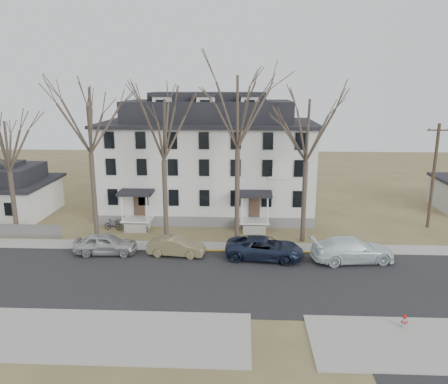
{
  "coord_description": "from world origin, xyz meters",
  "views": [
    {
      "loc": [
        1.53,
        -25.05,
        12.86
      ],
      "look_at": [
        -0.05,
        9.0,
        4.37
      ],
      "focal_mm": 35.0,
      "sensor_mm": 36.0,
      "label": 1
    }
  ],
  "objects_px": {
    "car_navy": "(265,249)",
    "bicycle_right": "(113,225)",
    "small_house": "(7,193)",
    "car_tan": "(176,247)",
    "tree_mid_left": "(163,125)",
    "tree_center": "(238,107)",
    "tree_bungalow": "(6,143)",
    "car_silver": "(106,244)",
    "tree_far_left": "(88,116)",
    "tree_mid_right": "(307,126)",
    "utility_pole_far": "(433,175)",
    "car_white": "(352,250)",
    "bicycle_left": "(140,227)",
    "fire_hydrant": "(404,322)",
    "boarding_house": "(209,160)"
  },
  "relations": [
    {
      "from": "small_house",
      "to": "bicycle_right",
      "type": "height_order",
      "value": "small_house"
    },
    {
      "from": "tree_mid_left",
      "to": "car_white",
      "type": "height_order",
      "value": "tree_mid_left"
    },
    {
      "from": "small_house",
      "to": "fire_hydrant",
      "type": "xyz_separation_m",
      "value": [
        32.25,
        -19.54,
        -1.84
      ]
    },
    {
      "from": "small_house",
      "to": "tree_mid_left",
      "type": "relative_size",
      "value": 0.68
    },
    {
      "from": "car_tan",
      "to": "utility_pole_far",
      "type": "bearing_deg",
      "value": -64.66
    },
    {
      "from": "tree_mid_left",
      "to": "car_white",
      "type": "bearing_deg",
      "value": -15.99
    },
    {
      "from": "utility_pole_far",
      "to": "fire_hydrant",
      "type": "relative_size",
      "value": 11.66
    },
    {
      "from": "tree_center",
      "to": "car_silver",
      "type": "height_order",
      "value": "tree_center"
    },
    {
      "from": "small_house",
      "to": "car_tan",
      "type": "bearing_deg",
      "value": -28.22
    },
    {
      "from": "boarding_house",
      "to": "car_navy",
      "type": "distance_m",
      "value": 13.95
    },
    {
      "from": "tree_mid_right",
      "to": "car_navy",
      "type": "bearing_deg",
      "value": -130.09
    },
    {
      "from": "utility_pole_far",
      "to": "fire_hydrant",
      "type": "distance_m",
      "value": 19.9
    },
    {
      "from": "car_tan",
      "to": "tree_center",
      "type": "bearing_deg",
      "value": -45.46
    },
    {
      "from": "tree_mid_left",
      "to": "car_tan",
      "type": "bearing_deg",
      "value": -68.94
    },
    {
      "from": "tree_mid_right",
      "to": "bicycle_right",
      "type": "xyz_separation_m",
      "value": [
        -16.64,
        1.89,
        -9.09
      ]
    },
    {
      "from": "tree_bungalow",
      "to": "car_silver",
      "type": "height_order",
      "value": "tree_bungalow"
    },
    {
      "from": "car_silver",
      "to": "car_navy",
      "type": "height_order",
      "value": "car_silver"
    },
    {
      "from": "car_navy",
      "to": "fire_hydrant",
      "type": "bearing_deg",
      "value": -136.38
    },
    {
      "from": "car_navy",
      "to": "fire_hydrant",
      "type": "height_order",
      "value": "car_navy"
    },
    {
      "from": "tree_far_left",
      "to": "bicycle_left",
      "type": "bearing_deg",
      "value": 27.31
    },
    {
      "from": "utility_pole_far",
      "to": "car_silver",
      "type": "relative_size",
      "value": 1.99
    },
    {
      "from": "car_tan",
      "to": "car_white",
      "type": "height_order",
      "value": "car_white"
    },
    {
      "from": "car_silver",
      "to": "fire_hydrant",
      "type": "height_order",
      "value": "car_silver"
    },
    {
      "from": "car_silver",
      "to": "car_white",
      "type": "height_order",
      "value": "car_white"
    },
    {
      "from": "car_silver",
      "to": "car_white",
      "type": "distance_m",
      "value": 18.71
    },
    {
      "from": "car_navy",
      "to": "bicycle_left",
      "type": "xyz_separation_m",
      "value": [
        -10.81,
        5.71,
        -0.34
      ]
    },
    {
      "from": "car_navy",
      "to": "utility_pole_far",
      "type": "bearing_deg",
      "value": -55.49
    },
    {
      "from": "tree_mid_left",
      "to": "tree_center",
      "type": "xyz_separation_m",
      "value": [
        6.0,
        0.0,
        1.48
      ]
    },
    {
      "from": "utility_pole_far",
      "to": "bicycle_left",
      "type": "height_order",
      "value": "utility_pole_far"
    },
    {
      "from": "tree_center",
      "to": "bicycle_right",
      "type": "xyz_separation_m",
      "value": [
        -11.14,
        1.89,
        -10.58
      ]
    },
    {
      "from": "tree_far_left",
      "to": "tree_mid_right",
      "type": "height_order",
      "value": "tree_far_left"
    },
    {
      "from": "tree_bungalow",
      "to": "car_silver",
      "type": "xyz_separation_m",
      "value": [
        8.92,
        -3.63,
        -7.31
      ]
    },
    {
      "from": "car_navy",
      "to": "tree_mid_right",
      "type": "bearing_deg",
      "value": -33.63
    },
    {
      "from": "car_silver",
      "to": "car_tan",
      "type": "bearing_deg",
      "value": -93.93
    },
    {
      "from": "bicycle_left",
      "to": "small_house",
      "type": "bearing_deg",
      "value": 102.5
    },
    {
      "from": "boarding_house",
      "to": "car_silver",
      "type": "height_order",
      "value": "boarding_house"
    },
    {
      "from": "utility_pole_far",
      "to": "bicycle_right",
      "type": "bearing_deg",
      "value": -175.39
    },
    {
      "from": "boarding_house",
      "to": "bicycle_right",
      "type": "bearing_deg",
      "value": -142.41
    },
    {
      "from": "utility_pole_far",
      "to": "car_silver",
      "type": "bearing_deg",
      "value": -164.14
    },
    {
      "from": "small_house",
      "to": "tree_far_left",
      "type": "bearing_deg",
      "value": -29.39
    },
    {
      "from": "tree_mid_left",
      "to": "tree_center",
      "type": "relative_size",
      "value": 0.87
    },
    {
      "from": "tree_mid_left",
      "to": "utility_pole_far",
      "type": "xyz_separation_m",
      "value": [
        23.5,
        4.2,
        -4.7
      ]
    },
    {
      "from": "tree_far_left",
      "to": "tree_mid_left",
      "type": "xyz_separation_m",
      "value": [
        6.0,
        0.0,
        -0.74
      ]
    },
    {
      "from": "car_tan",
      "to": "small_house",
      "type": "bearing_deg",
      "value": 67.45
    },
    {
      "from": "car_navy",
      "to": "bicycle_right",
      "type": "height_order",
      "value": "car_navy"
    },
    {
      "from": "small_house",
      "to": "boarding_house",
      "type": "bearing_deg",
      "value": 5.59
    },
    {
      "from": "bicycle_right",
      "to": "fire_hydrant",
      "type": "relative_size",
      "value": 2.08
    },
    {
      "from": "tree_far_left",
      "to": "car_silver",
      "type": "distance_m",
      "value": 10.38
    },
    {
      "from": "car_white",
      "to": "fire_hydrant",
      "type": "relative_size",
      "value": 7.48
    },
    {
      "from": "tree_mid_right",
      "to": "utility_pole_far",
      "type": "xyz_separation_m",
      "value": [
        12.0,
        4.2,
        -4.7
      ]
    }
  ]
}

